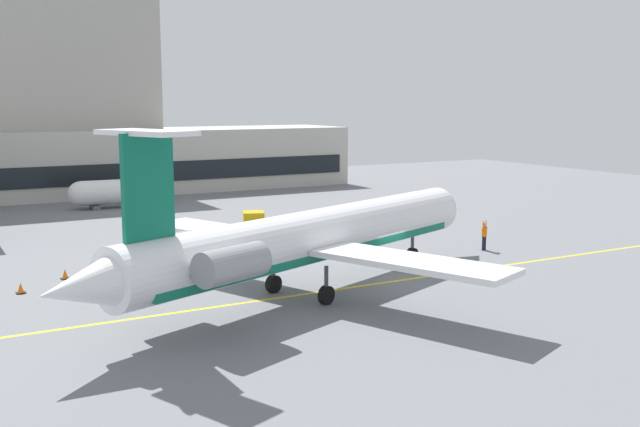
# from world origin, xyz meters

# --- Properties ---
(ground) EXTENTS (120.00, 120.00, 0.11)m
(ground) POSITION_xyz_m (-0.00, -0.00, -0.05)
(ground) COLOR slate
(terminal_building) EXTENTS (57.84, 11.64, 20.25)m
(terminal_building) POSITION_xyz_m (-8.82, 46.27, 7.29)
(terminal_building) COLOR #B7B2A8
(terminal_building) RESTS_ON ground
(regional_jet) EXTENTS (28.22, 21.03, 8.52)m
(regional_jet) POSITION_xyz_m (-5.69, -1.42, 2.92)
(regional_jet) COLOR white
(regional_jet) RESTS_ON ground
(pushback_tractor) EXTENTS (3.88, 2.97, 2.10)m
(pushback_tractor) POSITION_xyz_m (-2.79, 12.96, 0.96)
(pushback_tractor) COLOR #E5B20C
(pushback_tractor) RESTS_ON ground
(fuel_tank) EXTENTS (7.98, 2.59, 2.56)m
(fuel_tank) POSITION_xyz_m (-6.57, 33.89, 1.44)
(fuel_tank) COLOR white
(fuel_tank) RESTS_ON ground
(marshaller) EXTENTS (0.80, 0.42, 1.94)m
(marshaller) POSITION_xyz_m (9.59, 2.88, 0.99)
(marshaller) COLOR #191E33
(marshaller) RESTS_ON ground
(safety_cone_alpha) EXTENTS (0.47, 0.47, 0.55)m
(safety_cone_alpha) POSITION_xyz_m (-15.66, 8.07, 0.25)
(safety_cone_alpha) COLOR orange
(safety_cone_alpha) RESTS_ON ground
(safety_cone_bravo) EXTENTS (0.47, 0.47, 0.55)m
(safety_cone_bravo) POSITION_xyz_m (-18.20, 6.02, 0.25)
(safety_cone_bravo) COLOR orange
(safety_cone_bravo) RESTS_ON ground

